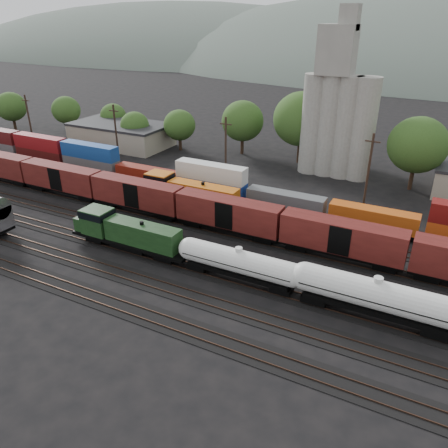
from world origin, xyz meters
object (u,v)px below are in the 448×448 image
at_px(orange_locomotive, 185,192).
at_px(grain_silo, 338,115).
at_px(tank_car_a, 238,263).
at_px(green_locomotive, 124,231).

relative_size(orange_locomotive, grain_silo, 0.65).
distance_m(tank_car_a, grain_silo, 41.94).
xyz_separation_m(green_locomotive, tank_car_a, (16.19, -0.00, -0.16)).
height_order(green_locomotive, orange_locomotive, orange_locomotive).
bearing_deg(tank_car_a, orange_locomotive, 137.44).
bearing_deg(grain_silo, green_locomotive, -111.37).
relative_size(tank_car_a, orange_locomotive, 0.82).
distance_m(green_locomotive, orange_locomotive, 15.00).
relative_size(green_locomotive, grain_silo, 0.59).
distance_m(green_locomotive, grain_silo, 44.87).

